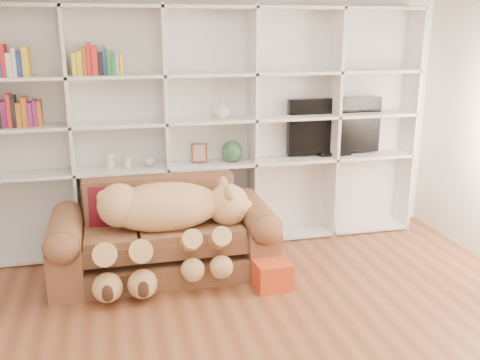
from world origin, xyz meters
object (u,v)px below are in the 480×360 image
object	(u,v)px
sofa	(164,240)
gift_box	(272,274)
teddy_bear	(167,218)
tv	(334,127)

from	to	relation	value
sofa	gift_box	size ratio (longest dim) A/B	6.54
sofa	teddy_bear	distance (m)	0.31
teddy_bear	tv	xyz separation A→B (m)	(1.89, 0.81, 0.59)
gift_box	tv	world-z (taller)	tv
sofa	tv	size ratio (longest dim) A/B	1.92
tv	teddy_bear	bearing A→B (deg)	-156.91
gift_box	tv	distance (m)	1.88
sofa	teddy_bear	bearing A→B (deg)	-84.99
sofa	tv	distance (m)	2.18
sofa	tv	xyz separation A→B (m)	(1.90, 0.64, 0.85)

